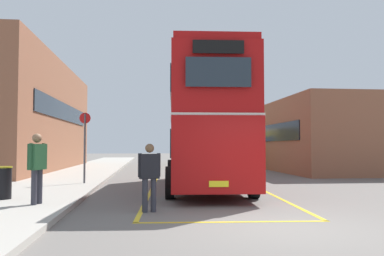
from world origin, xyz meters
name	(u,v)px	position (x,y,z in m)	size (l,w,h in m)	color
ground_plane	(195,175)	(0.00, 14.40, 0.00)	(135.60, 135.60, 0.00)	#66605B
sidewalk_left	(83,172)	(-6.50, 16.80, 0.07)	(4.00, 57.60, 0.14)	#A39E93
brick_building_left	(15,117)	(-11.26, 19.06, 3.51)	(6.38, 18.87, 7.03)	brown
depot_building_right	(333,136)	(9.53, 17.43, 2.27)	(8.12, 12.14, 4.54)	brown
double_decker_bus	(204,123)	(-0.45, 7.41, 2.51)	(3.27, 9.86, 4.75)	black
single_deck_bus	(208,146)	(2.39, 25.56, 1.64)	(3.26, 9.89, 3.02)	black
pedestrian_boarding	(149,172)	(-2.55, 2.09, 0.97)	(0.55, 0.32, 1.68)	#2D2D38
pedestrian_waiting_near	(37,163)	(-5.41, 2.76, 1.20)	(0.39, 0.57, 1.81)	#2D2D38
litter_bin	(3,183)	(-6.63, 3.90, 0.60)	(0.46, 0.46, 0.91)	black
bus_stop_sign	(85,141)	(-5.15, 8.63, 1.84)	(0.44, 0.13, 2.84)	#4C4C51
bay_marking_yellow	(210,194)	(-0.50, 5.55, 0.00)	(4.91, 11.98, 0.01)	gold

